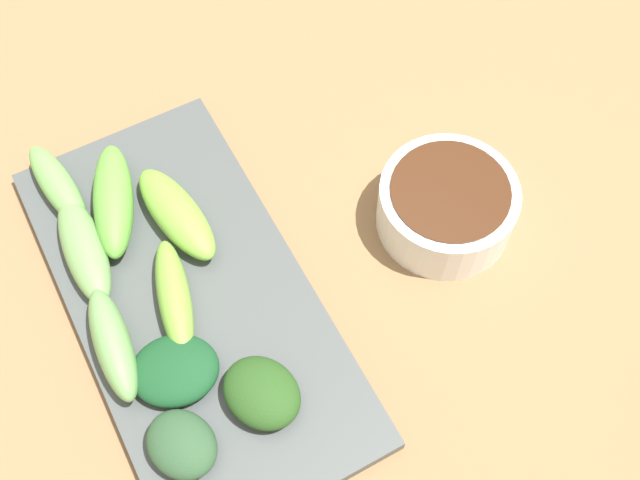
# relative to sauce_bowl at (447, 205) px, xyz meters

# --- Properties ---
(tabletop) EXTENTS (2.10, 2.10, 0.02)m
(tabletop) POSITION_rel_sauce_bowl_xyz_m (0.13, -0.03, -0.03)
(tabletop) COLOR olive
(tabletop) RESTS_ON ground
(sauce_bowl) EXTENTS (0.10, 0.10, 0.04)m
(sauce_bowl) POSITION_rel_sauce_bowl_xyz_m (0.00, 0.00, 0.00)
(sauce_bowl) COLOR white
(sauce_bowl) RESTS_ON tabletop
(serving_plate) EXTENTS (0.16, 0.32, 0.01)m
(serving_plate) POSITION_rel_sauce_bowl_xyz_m (0.20, -0.03, -0.02)
(serving_plate) COLOR #4A4F4F
(serving_plate) RESTS_ON tabletop
(broccoli_stalk_0) EXTENTS (0.04, 0.10, 0.02)m
(broccoli_stalk_0) POSITION_rel_sauce_bowl_xyz_m (0.18, -0.09, 0.00)
(broccoli_stalk_0) COLOR #78B03F
(broccoli_stalk_0) RESTS_ON serving_plate
(broccoli_stalk_1) EXTENTS (0.04, 0.09, 0.02)m
(broccoli_stalk_1) POSITION_rel_sauce_bowl_xyz_m (0.21, -0.02, -0.00)
(broccoli_stalk_1) COLOR #78AD3D
(broccoli_stalk_1) RESTS_ON serving_plate
(broccoli_leafy_2) EXTENTS (0.05, 0.06, 0.02)m
(broccoli_leafy_2) POSITION_rel_sauce_bowl_xyz_m (0.24, 0.07, -0.00)
(broccoli_leafy_2) COLOR #2D4F31
(broccoli_leafy_2) RESTS_ON serving_plate
(broccoli_stalk_3) EXTENTS (0.06, 0.10, 0.03)m
(broccoli_stalk_3) POSITION_rel_sauce_bowl_xyz_m (0.21, -0.12, 0.00)
(broccoli_stalk_3) COLOR #63AF40
(broccoli_stalk_3) RESTS_ON serving_plate
(broccoli_stalk_4) EXTENTS (0.03, 0.09, 0.03)m
(broccoli_stalk_4) POSITION_rel_sauce_bowl_xyz_m (0.26, -0.01, 0.00)
(broccoli_stalk_4) COLOR #6EA45B
(broccoli_stalk_4) RESTS_ON serving_plate
(broccoli_stalk_5) EXTENTS (0.03, 0.09, 0.02)m
(broccoli_stalk_5) POSITION_rel_sauce_bowl_xyz_m (0.25, -0.15, -0.00)
(broccoli_stalk_5) COLOR #6FB157
(broccoli_stalk_5) RESTS_ON serving_plate
(broccoli_leafy_6) EXTENTS (0.06, 0.07, 0.02)m
(broccoli_leafy_6) POSITION_rel_sauce_bowl_xyz_m (0.18, 0.06, 0.00)
(broccoli_leafy_6) COLOR #274D1D
(broccoli_leafy_6) RESTS_ON serving_plate
(broccoli_stalk_7) EXTENTS (0.04, 0.10, 0.02)m
(broccoli_stalk_7) POSITION_rel_sauce_bowl_xyz_m (0.25, -0.09, -0.00)
(broccoli_stalk_7) COLOR #6E9E58
(broccoli_stalk_7) RESTS_ON serving_plate
(broccoli_leafy_8) EXTENTS (0.07, 0.07, 0.02)m
(broccoli_leafy_8) POSITION_rel_sauce_bowl_xyz_m (0.23, 0.02, -0.00)
(broccoli_leafy_8) COLOR #174724
(broccoli_leafy_8) RESTS_ON serving_plate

